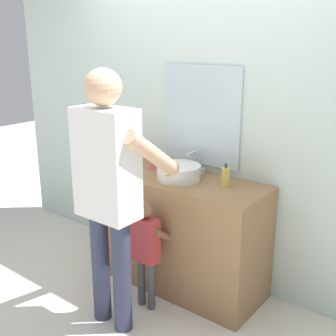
% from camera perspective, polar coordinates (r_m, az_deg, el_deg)
% --- Properties ---
extents(ground_plane, '(14.00, 14.00, 0.00)m').
position_cam_1_polar(ground_plane, '(3.42, -1.61, -17.06)').
color(ground_plane, silver).
extents(back_wall, '(4.40, 0.10, 2.70)m').
position_cam_1_polar(back_wall, '(3.39, 4.92, 7.28)').
color(back_wall, silver).
rests_on(back_wall, ground).
extents(vanity_cabinet, '(1.35, 0.54, 0.89)m').
position_cam_1_polar(vanity_cabinet, '(3.41, 1.57, -8.57)').
color(vanity_cabinet, olive).
rests_on(vanity_cabinet, ground).
extents(sink_basin, '(0.33, 0.33, 0.11)m').
position_cam_1_polar(sink_basin, '(3.21, 1.43, -0.53)').
color(sink_basin, silver).
rests_on(sink_basin, vanity_cabinet).
extents(faucet, '(0.18, 0.14, 0.18)m').
position_cam_1_polar(faucet, '(3.36, 3.51, 0.69)').
color(faucet, '#B7BABF').
rests_on(faucet, vanity_cabinet).
extents(toothbrush_cup, '(0.07, 0.07, 0.21)m').
position_cam_1_polar(toothbrush_cup, '(3.45, -1.92, 0.66)').
color(toothbrush_cup, '#D86666').
rests_on(toothbrush_cup, vanity_cabinet).
extents(soap_bottle, '(0.06, 0.06, 0.17)m').
position_cam_1_polar(soap_bottle, '(3.10, 7.68, -1.12)').
color(soap_bottle, gold).
rests_on(soap_bottle, vanity_cabinet).
extents(child_toddler, '(0.25, 0.25, 0.82)m').
position_cam_1_polar(child_toddler, '(3.11, -2.90, -10.32)').
color(child_toddler, '#47474C').
rests_on(child_toddler, ground).
extents(adult_parent, '(0.54, 0.57, 1.75)m').
position_cam_1_polar(adult_parent, '(2.74, -7.87, -1.57)').
color(adult_parent, '#2D334C').
rests_on(adult_parent, ground).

